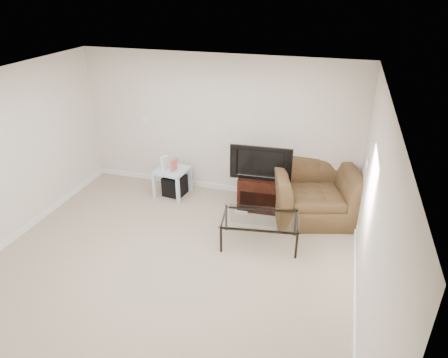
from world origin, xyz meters
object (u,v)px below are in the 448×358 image
(subwoofer, at_px, (175,185))
(coffee_table, at_px, (259,231))
(side_table, at_px, (173,182))
(recliner, at_px, (315,184))
(tv_stand, at_px, (260,192))
(television, at_px, (262,161))

(subwoofer, distance_m, coffee_table, 2.10)
(side_table, xyz_separation_m, subwoofer, (0.03, 0.02, -0.08))
(side_table, bearing_deg, recliner, 0.00)
(tv_stand, distance_m, television, 0.59)
(television, xyz_separation_m, coffee_table, (0.21, -1.02, -0.67))
(tv_stand, xyz_separation_m, subwoofer, (-1.60, 0.02, -0.12))
(subwoofer, xyz_separation_m, recliner, (2.49, -0.02, 0.40))
(tv_stand, xyz_separation_m, television, (0.00, -0.03, 0.59))
(tv_stand, relative_size, recliner, 0.55)
(television, xyz_separation_m, subwoofer, (-1.60, 0.05, -0.71))
(tv_stand, distance_m, side_table, 1.63)
(subwoofer, bearing_deg, side_table, -151.96)
(tv_stand, height_order, television, television)
(side_table, bearing_deg, coffee_table, -29.66)
(television, distance_m, recliner, 0.94)
(tv_stand, height_order, coffee_table, tv_stand)
(recliner, xyz_separation_m, coffee_table, (-0.68, -1.05, -0.35))
(tv_stand, height_order, side_table, tv_stand)
(tv_stand, xyz_separation_m, recliner, (0.89, 0.00, 0.28))
(side_table, distance_m, coffee_table, 2.12)
(side_table, relative_size, coffee_table, 0.47)
(television, height_order, side_table, television)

